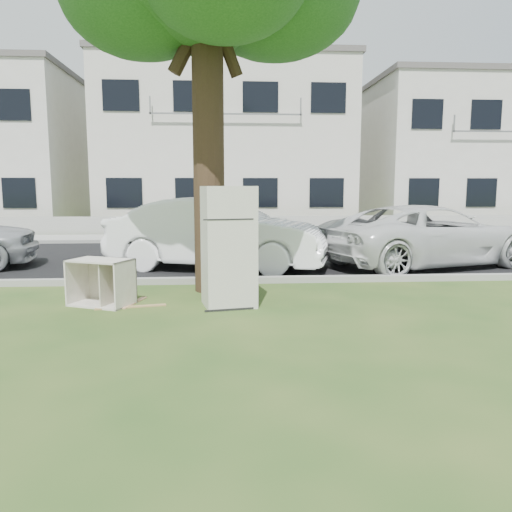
{
  "coord_description": "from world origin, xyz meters",
  "views": [
    {
      "loc": [
        -0.16,
        -7.07,
        1.87
      ],
      "look_at": [
        0.35,
        0.6,
        0.79
      ],
      "focal_mm": 35.0,
      "sensor_mm": 36.0,
      "label": 1
    }
  ],
  "objects": [
    {
      "name": "cabinet",
      "position": [
        -2.09,
        0.81,
        0.36
      ],
      "size": [
        1.09,
        0.91,
        0.73
      ],
      "primitive_type": "cube",
      "rotation": [
        0.0,
        0.0,
        -0.41
      ],
      "color": "beige",
      "rests_on": "ground"
    },
    {
      "name": "car_center",
      "position": [
        -0.28,
        4.13,
        0.81
      ],
      "size": [
        5.17,
        3.01,
        1.61
      ],
      "primitive_type": "imported",
      "rotation": [
        0.0,
        0.0,
        1.29
      ],
      "color": "white",
      "rests_on": "ground"
    },
    {
      "name": "ground",
      "position": [
        0.0,
        0.0,
        0.0
      ],
      "size": [
        120.0,
        120.0,
        0.0
      ],
      "primitive_type": "plane",
      "color": "#274819"
    },
    {
      "name": "car_right",
      "position": [
        4.65,
        4.26,
        0.72
      ],
      "size": [
        5.66,
        3.91,
        1.44
      ],
      "primitive_type": "imported",
      "rotation": [
        0.0,
        0.0,
        1.9
      ],
      "color": "silver",
      "rests_on": "ground"
    },
    {
      "name": "townhouse_right",
      "position": [
        12.0,
        17.5,
        3.42
      ],
      "size": [
        10.2,
        8.16,
        6.84
      ],
      "color": "silver",
      "rests_on": "ground"
    },
    {
      "name": "low_wall",
      "position": [
        0.0,
        12.6,
        0.35
      ],
      "size": [
        120.0,
        0.15,
        0.7
      ],
      "primitive_type": "cube",
      "color": "gray",
      "rests_on": "ground"
    },
    {
      "name": "townhouse_center",
      "position": [
        0.0,
        17.5,
        3.72
      ],
      "size": [
        11.22,
        8.16,
        7.44
      ],
      "color": "silver",
      "rests_on": "ground"
    },
    {
      "name": "fridge",
      "position": [
        -0.08,
        0.64,
        0.93
      ],
      "size": [
        0.89,
        0.85,
        1.87
      ],
      "primitive_type": "cube",
      "rotation": [
        0.0,
        0.0,
        0.19
      ],
      "color": "beige",
      "rests_on": "ground"
    },
    {
      "name": "kerb_near",
      "position": [
        0.0,
        2.45,
        0.0
      ],
      "size": [
        120.0,
        0.18,
        0.12
      ],
      "primitive_type": "cube",
      "color": "gray",
      "rests_on": "ground"
    },
    {
      "name": "road",
      "position": [
        0.0,
        6.0,
        0.01
      ],
      "size": [
        120.0,
        7.0,
        0.01
      ],
      "primitive_type": "cube",
      "color": "black",
      "rests_on": "ground"
    },
    {
      "name": "plank_a",
      "position": [
        -1.6,
        0.59,
        0.01
      ],
      "size": [
        1.07,
        0.31,
        0.02
      ],
      "primitive_type": "cube",
      "rotation": [
        0.0,
        0.0,
        0.21
      ],
      "color": "#A68550",
      "rests_on": "ground"
    },
    {
      "name": "plank_c",
      "position": [
        -1.6,
        0.88,
        0.01
      ],
      "size": [
        0.3,
        0.78,
        0.02
      ],
      "primitive_type": "cube",
      "rotation": [
        0.0,
        0.0,
        1.3
      ],
      "color": "tan",
      "rests_on": "ground"
    },
    {
      "name": "sidewalk",
      "position": [
        0.0,
        11.0,
        0.01
      ],
      "size": [
        120.0,
        2.8,
        0.01
      ],
      "primitive_type": "cube",
      "color": "gray",
      "rests_on": "ground"
    },
    {
      "name": "kerb_far",
      "position": [
        0.0,
        9.55,
        0.0
      ],
      "size": [
        120.0,
        0.18,
        0.12
      ],
      "primitive_type": "cube",
      "color": "gray",
      "rests_on": "ground"
    }
  ]
}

